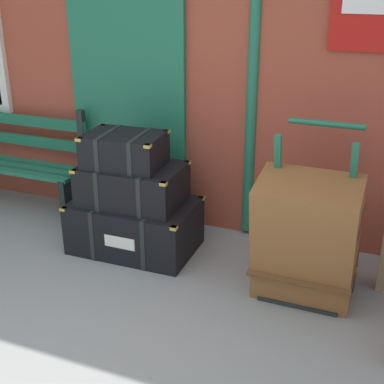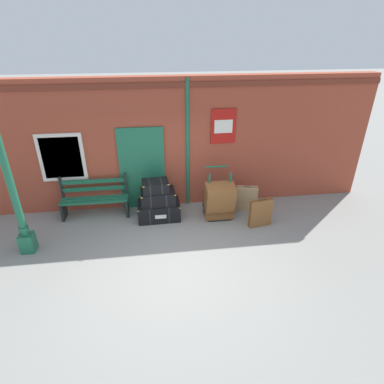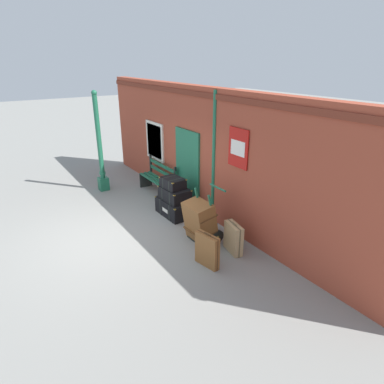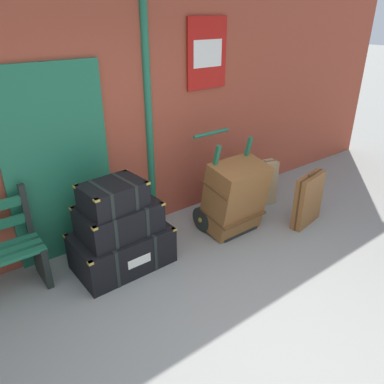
# 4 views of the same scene
# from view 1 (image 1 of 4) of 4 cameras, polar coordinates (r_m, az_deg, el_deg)

# --- Properties ---
(brick_facade) EXTENTS (10.40, 0.35, 3.20)m
(brick_facade) POSITION_cam_1_polar(r_m,az_deg,el_deg) (4.66, -0.02, 15.57)
(brick_facade) COLOR #9E422D
(brick_facade) RESTS_ON ground
(platform_bench) EXTENTS (1.60, 0.43, 1.01)m
(platform_bench) POSITION_cam_1_polar(r_m,az_deg,el_deg) (5.46, -18.94, 2.94)
(platform_bench) COLOR #1E6647
(platform_bench) RESTS_ON ground
(steamer_trunk_base) EXTENTS (1.02, 0.67, 0.43)m
(steamer_trunk_base) POSITION_cam_1_polar(r_m,az_deg,el_deg) (4.47, -6.13, -3.56)
(steamer_trunk_base) COLOR black
(steamer_trunk_base) RESTS_ON ground
(steamer_trunk_middle) EXTENTS (0.83, 0.58, 0.33)m
(steamer_trunk_middle) POSITION_cam_1_polar(r_m,az_deg,el_deg) (4.32, -6.40, 0.85)
(steamer_trunk_middle) COLOR black
(steamer_trunk_middle) RESTS_ON steamer_trunk_base
(steamer_trunk_top) EXTENTS (0.64, 0.50, 0.27)m
(steamer_trunk_top) POSITION_cam_1_polar(r_m,az_deg,el_deg) (4.22, -7.24, 4.51)
(steamer_trunk_top) COLOR black
(steamer_trunk_top) RESTS_ON steamer_trunk_middle
(porters_trolley) EXTENTS (0.71, 0.65, 1.19)m
(porters_trolley) POSITION_cam_1_polar(r_m,az_deg,el_deg) (3.99, 12.37, -6.37)
(porters_trolley) COLOR black
(porters_trolley) RESTS_ON ground
(large_brown_trunk) EXTENTS (0.70, 0.58, 0.94)m
(large_brown_trunk) POSITION_cam_1_polar(r_m,az_deg,el_deg) (3.75, 12.13, -4.93)
(large_brown_trunk) COLOR brown
(large_brown_trunk) RESTS_ON ground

